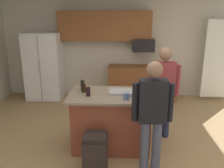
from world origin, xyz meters
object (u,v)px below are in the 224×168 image
microwave_over_range (143,45)px  mug_ceramic_white (126,96)px  refrigerator (44,66)px  serving_tray (122,92)px  kitchen_island (111,120)px  glass_stout_tall (83,85)px  person_guest_left (163,87)px  tumbler_amber (88,92)px  trash_bin (95,154)px  glass_dark_ale (84,88)px  person_guest_by_door (152,111)px

microwave_over_range → mug_ceramic_white: (-0.47, -2.74, -0.43)m
refrigerator → serving_tray: (2.07, -2.33, 0.10)m
mug_ceramic_white → kitchen_island: bearing=134.6°
microwave_over_range → glass_stout_tall: (-1.22, -2.31, -0.40)m
person_guest_left → tumbler_amber: bearing=-1.5°
microwave_over_range → trash_bin: 3.54m
tumbler_amber → mug_ceramic_white: bearing=-12.3°
refrigerator → person_guest_left: bearing=-35.4°
glass_dark_ale → trash_bin: size_ratio=0.23×
refrigerator → person_guest_left: refrigerator is taller
glass_dark_ale → glass_stout_tall: 0.12m
glass_dark_ale → serving_tray: size_ratio=0.31×
person_guest_by_door → glass_dark_ale: bearing=13.2°
microwave_over_range → person_guest_left: bearing=-84.4°
refrigerator → serving_tray: 3.12m
glass_stout_tall → serving_tray: 0.70m
glass_stout_tall → serving_tray: size_ratio=0.39×
serving_tray → person_guest_by_door: bearing=-59.2°
microwave_over_range → tumbler_amber: 2.85m
mug_ceramic_white → tumbler_amber: size_ratio=0.91×
refrigerator → tumbler_amber: size_ratio=12.15×
mug_ceramic_white → person_guest_by_door: bearing=-48.7°
microwave_over_range → trash_bin: bearing=-105.8°
microwave_over_range → person_guest_left: size_ratio=0.33×
tumbler_amber → person_guest_by_door: bearing=-29.2°
refrigerator → trash_bin: size_ratio=2.91×
microwave_over_range → mug_ceramic_white: microwave_over_range is taller
microwave_over_range → glass_stout_tall: microwave_over_range is taller
refrigerator → trash_bin: 3.58m
glass_dark_ale → glass_stout_tall: size_ratio=0.81×
person_guest_by_door → glass_stout_tall: bearing=10.2°
microwave_over_range → tumbler_amber: bearing=-112.5°
kitchen_island → serving_tray: 0.53m
glass_stout_tall → person_guest_left: bearing=7.9°
person_guest_by_door → glass_stout_tall: (-1.10, 0.84, 0.10)m
person_guest_by_door → glass_dark_ale: size_ratio=12.01×
serving_tray → mug_ceramic_white: bearing=-78.3°
refrigerator → trash_bin: refrigerator is taller
kitchen_island → glass_stout_tall: 0.78m
person_guest_by_door → glass_dark_ale: (-1.06, 0.72, 0.09)m
glass_dark_ale → mug_ceramic_white: bearing=-24.2°
person_guest_by_door → serving_tray: (-0.42, 0.70, 0.04)m
kitchen_island → person_guest_by_door: size_ratio=0.85×
person_guest_by_door → tumbler_amber: person_guest_by_door is taller
person_guest_by_door → tumbler_amber: (-0.97, 0.54, 0.09)m
microwave_over_range → tumbler_amber: size_ratio=3.83×
mug_ceramic_white → glass_dark_ale: size_ratio=0.97×
person_guest_by_door → serving_tray: bearing=-11.8°
person_guest_left → tumbler_amber: (-1.29, -0.50, 0.07)m
kitchen_island → refrigerator: bearing=128.4°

